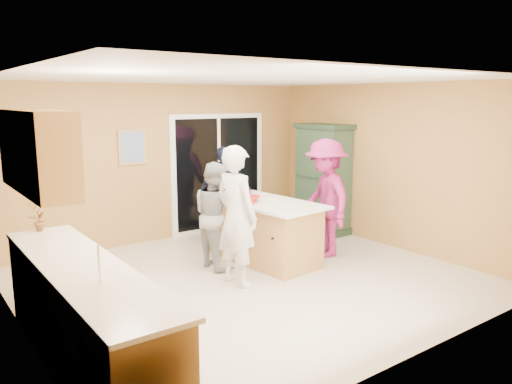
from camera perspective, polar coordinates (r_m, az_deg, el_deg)
floor at (r=6.68m, az=-0.54°, el=-10.02°), size 5.50×5.50×0.00m
ceiling at (r=6.26m, az=-0.58°, el=12.88°), size 5.50×5.00×0.10m
wall_back at (r=8.48m, az=-10.49°, el=3.27°), size 5.50×0.10×2.60m
wall_front at (r=4.59m, az=18.03°, el=-3.12°), size 5.50×0.10×2.60m
wall_left at (r=5.26m, az=-25.68°, el=-1.95°), size 0.10×5.00×2.60m
wall_right at (r=8.24m, az=15.19°, el=2.87°), size 0.10×5.00×2.60m
left_cabinet_run at (r=4.60m, az=-18.47°, el=-14.14°), size 0.65×3.05×1.24m
upper_cabinets at (r=5.02m, az=-23.81°, el=4.29°), size 0.35×1.60×0.75m
sliding_door at (r=8.98m, az=-4.31°, el=2.20°), size 1.90×0.07×2.10m
framed_picture at (r=8.20m, az=-13.96°, el=5.01°), size 0.46×0.04×0.56m
kitchen_island at (r=7.28m, az=1.28°, el=-4.78°), size 1.08×1.79×0.90m
green_hutch at (r=8.95m, az=7.65°, el=1.38°), size 0.55×1.05×1.93m
woman_white at (r=6.31m, az=-2.24°, el=-2.75°), size 0.52×0.71×1.79m
woman_grey at (r=7.02m, az=-4.58°, el=-2.63°), size 0.59×0.75×1.50m
woman_navy at (r=8.25m, az=-3.56°, el=-0.32°), size 1.01×0.67×1.59m
woman_magenta at (r=7.56m, az=7.94°, el=-0.69°), size 0.96×1.29×1.78m
serving_bowl at (r=7.16m, az=-0.91°, el=-0.78°), size 0.42×0.42×0.08m
tulip_vase at (r=5.86m, az=-23.64°, el=-2.43°), size 0.22×0.17×0.36m
tumbler_near at (r=6.97m, az=-0.56°, el=-0.92°), size 0.10×0.10×0.12m
tumbler_far at (r=7.45m, az=-0.88°, el=-0.21°), size 0.10×0.10×0.11m
wine_bottle at (r=7.41m, az=-1.66°, el=0.40°), size 0.08×0.08×0.36m
white_plate at (r=7.44m, az=1.92°, el=-0.62°), size 0.23×0.23×0.01m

